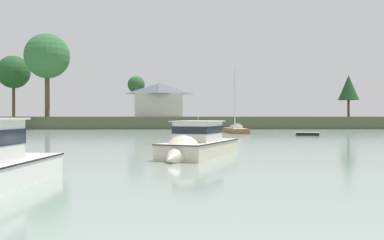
{
  "coord_description": "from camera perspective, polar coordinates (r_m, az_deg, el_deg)",
  "views": [
    {
      "loc": [
        -7.16,
        -4.95,
        2.33
      ],
      "look_at": [
        -5.93,
        35.72,
        1.93
      ],
      "focal_mm": 39.59,
      "sensor_mm": 36.0,
      "label": 1
    }
  ],
  "objects": [
    {
      "name": "shore_tree_right",
      "position": [
        79.34,
        -18.94,
        8.11
      ],
      "size": [
        7.84,
        7.84,
        14.61
      ],
      "color": "brown",
      "rests_on": "far_shore_bank"
    },
    {
      "name": "dinghy_black",
      "position": [
        51.75,
        15.28,
        -1.89
      ],
      "size": [
        2.95,
        1.84,
        0.53
      ],
      "color": "black",
      "rests_on": "ground"
    },
    {
      "name": "shore_tree_left",
      "position": [
        89.71,
        -22.91,
        5.95
      ],
      "size": [
        6.33,
        6.33,
        11.85
      ],
      "color": "brown",
      "rests_on": "far_shore_bank"
    },
    {
      "name": "shore_tree_center_right",
      "position": [
        90.31,
        20.34,
        4.09
      ],
      "size": [
        4.04,
        4.04,
        8.28
      ],
      "color": "brown",
      "rests_on": "far_shore_bank"
    },
    {
      "name": "cruiser_cream",
      "position": [
        23.68,
        0.34,
        -3.92
      ],
      "size": [
        5.38,
        8.08,
        3.79
      ],
      "color": "beige",
      "rests_on": "ground"
    },
    {
      "name": "sailboat_wood",
      "position": [
        57.52,
        5.93,
        -1.56
      ],
      "size": [
        2.78,
        7.24,
        9.27
      ],
      "color": "brown",
      "rests_on": "ground"
    },
    {
      "name": "far_shore_bank",
      "position": [
        95.99,
        2.54,
        -0.18
      ],
      "size": [
        238.9,
        45.88,
        2.17
      ],
      "primitive_type": "cube",
      "color": "#4C563D",
      "rests_on": "ground"
    },
    {
      "name": "shore_tree_center",
      "position": [
        96.67,
        -7.53,
        4.64
      ],
      "size": [
        3.9,
        3.9,
        9.19
      ],
      "color": "brown",
      "rests_on": "far_shore_bank"
    },
    {
      "name": "cottage_near_water",
      "position": [
        89.73,
        -4.42,
        2.81
      ],
      "size": [
        10.57,
        6.75,
        7.09
      ],
      "color": "silver",
      "rests_on": "far_shore_bank"
    }
  ]
}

